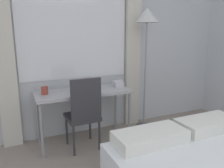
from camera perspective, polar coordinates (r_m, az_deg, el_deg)
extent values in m
cube|color=silver|center=(3.38, -2.01, 10.63)|extent=(5.28, 0.05, 2.70)
cube|color=white|center=(3.20, -9.73, 14.83)|extent=(1.57, 0.01, 1.50)
cube|color=beige|center=(3.05, -26.45, 8.19)|extent=(0.24, 0.06, 2.60)
cube|color=beige|center=(3.52, 5.53, 9.84)|extent=(0.24, 0.06, 2.60)
cube|color=#B2B2B7|center=(2.99, -7.52, -2.09)|extent=(1.27, 0.53, 0.04)
cylinder|color=gray|center=(2.79, -17.85, -11.68)|extent=(0.04, 0.04, 0.69)
cylinder|color=gray|center=(3.13, 4.50, -8.42)|extent=(0.04, 0.04, 0.69)
cylinder|color=gray|center=(3.21, -18.85, -8.53)|extent=(0.04, 0.04, 0.69)
cylinder|color=gray|center=(3.50, 0.91, -6.04)|extent=(0.04, 0.04, 0.69)
cube|color=#333338|center=(2.91, -7.82, -8.50)|extent=(0.41, 0.41, 0.05)
cube|color=#333338|center=(2.65, -6.75, -4.09)|extent=(0.38, 0.05, 0.51)
cylinder|color=#333338|center=(2.80, -9.92, -14.43)|extent=(0.03, 0.03, 0.40)
cylinder|color=#333338|center=(2.90, -3.32, -13.25)|extent=(0.03, 0.03, 0.40)
cylinder|color=#333338|center=(3.10, -11.77, -11.77)|extent=(0.03, 0.03, 0.40)
cylinder|color=#333338|center=(3.19, -5.76, -10.83)|extent=(0.03, 0.03, 0.40)
cube|color=silver|center=(2.11, 9.94, -13.46)|extent=(0.68, 0.32, 0.12)
cube|color=silver|center=(2.57, 23.73, -9.54)|extent=(0.68, 0.32, 0.12)
cylinder|color=#4C4C51|center=(3.67, 8.20, -10.81)|extent=(0.25, 0.25, 0.03)
cylinder|color=gray|center=(3.43, 8.63, 1.93)|extent=(0.02, 0.02, 1.62)
cone|color=silver|center=(3.39, 9.16, 17.32)|extent=(0.35, 0.35, 0.21)
cube|color=silver|center=(3.18, 1.59, -0.04)|extent=(0.13, 0.14, 0.07)
cube|color=silver|center=(3.17, 1.59, 0.82)|extent=(0.15, 0.05, 0.02)
cube|color=#4C4238|center=(2.97, -5.95, -1.49)|extent=(0.32, 0.22, 0.02)
cube|color=white|center=(2.97, -5.96, -1.40)|extent=(0.30, 0.21, 0.01)
cylinder|color=#993F33|center=(2.89, -17.19, -1.63)|extent=(0.08, 0.08, 0.10)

